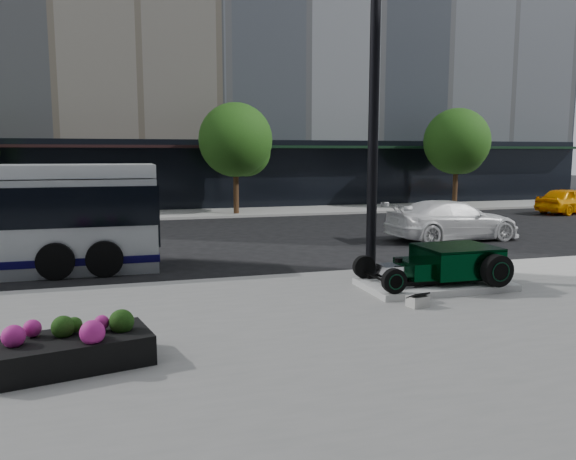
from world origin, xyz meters
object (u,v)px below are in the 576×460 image
object	(u,v)px
hot_rod	(448,262)
lamppost	(373,119)
flower_planter	(71,349)
white_sedan	(452,220)
yellow_taxi	(569,201)

from	to	relation	value
hot_rod	lamppost	size ratio (longest dim) A/B	0.38
flower_planter	lamppost	bearing A→B (deg)	33.32
hot_rod	flower_planter	distance (m)	8.54
hot_rod	flower_planter	xyz separation A→B (m)	(-8.05, -2.85, -0.31)
lamppost	white_sedan	bearing A→B (deg)	42.66
hot_rod	lamppost	world-z (taller)	lamppost
yellow_taxi	flower_planter	bearing A→B (deg)	109.68
hot_rod	white_sedan	world-z (taller)	white_sedan
white_sedan	yellow_taxi	size ratio (longest dim) A/B	1.25
flower_planter	white_sedan	world-z (taller)	white_sedan
lamppost	flower_planter	world-z (taller)	lamppost
lamppost	yellow_taxi	distance (m)	20.99
lamppost	yellow_taxi	world-z (taller)	lamppost
lamppost	hot_rod	bearing A→B (deg)	-53.36
hot_rod	white_sedan	bearing A→B (deg)	56.81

